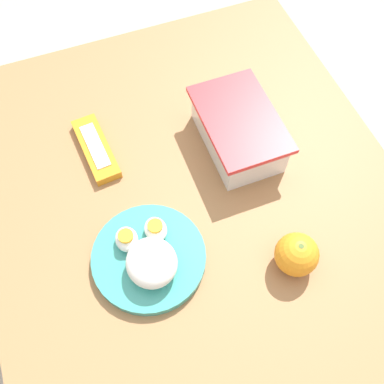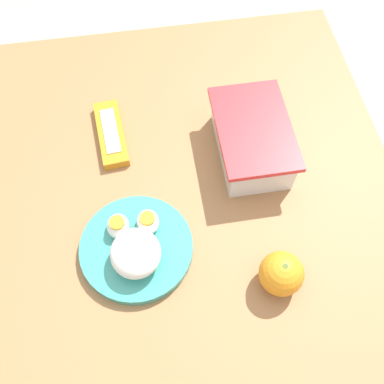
{
  "view_description": "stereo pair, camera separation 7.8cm",
  "coord_description": "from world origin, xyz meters",
  "px_view_note": "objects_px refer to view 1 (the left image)",
  "views": [
    {
      "loc": [
        0.28,
        -0.14,
        1.48
      ],
      "look_at": [
        -0.07,
        -0.01,
        0.8
      ],
      "focal_mm": 42.0,
      "sensor_mm": 36.0,
      "label": 1
    },
    {
      "loc": [
        0.3,
        -0.07,
        1.48
      ],
      "look_at": [
        -0.07,
        -0.01,
        0.8
      ],
      "focal_mm": 42.0,
      "sensor_mm": 36.0,
      "label": 2
    }
  ],
  "objects_px": {
    "food_container": "(238,132)",
    "orange_fruit": "(297,254)",
    "rice_plate": "(149,257)",
    "candy_bar": "(96,148)"
  },
  "relations": [
    {
      "from": "food_container",
      "to": "orange_fruit",
      "type": "relative_size",
      "value": 2.81
    },
    {
      "from": "orange_fruit",
      "to": "food_container",
      "type": "bearing_deg",
      "value": 177.77
    },
    {
      "from": "food_container",
      "to": "rice_plate",
      "type": "distance_m",
      "value": 0.29
    },
    {
      "from": "orange_fruit",
      "to": "candy_bar",
      "type": "xyz_separation_m",
      "value": [
        -0.33,
        -0.25,
        -0.03
      ]
    },
    {
      "from": "rice_plate",
      "to": "candy_bar",
      "type": "xyz_separation_m",
      "value": [
        -0.25,
        -0.03,
        -0.01
      ]
    },
    {
      "from": "food_container",
      "to": "candy_bar",
      "type": "height_order",
      "value": "food_container"
    },
    {
      "from": "food_container",
      "to": "rice_plate",
      "type": "relative_size",
      "value": 1.06
    },
    {
      "from": "orange_fruit",
      "to": "rice_plate",
      "type": "bearing_deg",
      "value": -111.03
    },
    {
      "from": "orange_fruit",
      "to": "rice_plate",
      "type": "distance_m",
      "value": 0.24
    },
    {
      "from": "food_container",
      "to": "candy_bar",
      "type": "relative_size",
      "value": 1.31
    }
  ]
}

